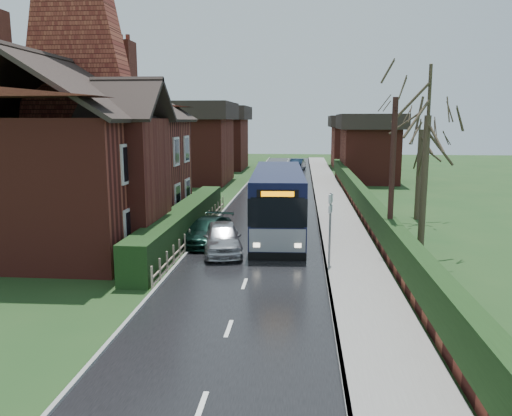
# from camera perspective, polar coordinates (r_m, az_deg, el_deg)

# --- Properties ---
(ground) EXTENTS (140.00, 140.00, 0.00)m
(ground) POSITION_cam_1_polar(r_m,az_deg,el_deg) (20.35, -0.68, -6.91)
(ground) COLOR #27411C
(ground) RESTS_ON ground
(road) EXTENTS (6.00, 100.00, 0.02)m
(road) POSITION_cam_1_polar(r_m,az_deg,el_deg) (30.02, 1.28, -1.36)
(road) COLOR black
(road) RESTS_ON ground
(pavement) EXTENTS (2.50, 100.00, 0.14)m
(pavement) POSITION_cam_1_polar(r_m,az_deg,el_deg) (30.03, 9.40, -1.37)
(pavement) COLOR slate
(pavement) RESTS_ON ground
(kerb_right) EXTENTS (0.12, 100.00, 0.14)m
(kerb_right) POSITION_cam_1_polar(r_m,az_deg,el_deg) (29.96, 7.11, -1.34)
(kerb_right) COLOR gray
(kerb_right) RESTS_ON ground
(kerb_left) EXTENTS (0.12, 100.00, 0.10)m
(kerb_left) POSITION_cam_1_polar(r_m,az_deg,el_deg) (30.37, -4.47, -1.18)
(kerb_left) COLOR gray
(kerb_left) RESTS_ON ground
(front_hedge) EXTENTS (1.20, 16.00, 1.60)m
(front_hedge) POSITION_cam_1_polar(r_m,az_deg,el_deg) (25.59, -8.25, -1.65)
(front_hedge) COLOR black
(front_hedge) RESTS_ON ground
(picket_fence) EXTENTS (0.10, 16.00, 0.90)m
(picket_fence) POSITION_cam_1_polar(r_m,az_deg,el_deg) (25.50, -6.59, -2.45)
(picket_fence) COLOR gray
(picket_fence) RESTS_ON ground
(right_wall_hedge) EXTENTS (0.60, 50.00, 1.80)m
(right_wall_hedge) POSITION_cam_1_polar(r_m,az_deg,el_deg) (30.01, 12.40, 0.37)
(right_wall_hedge) COLOR maroon
(right_wall_hedge) RESTS_ON ground
(brick_house) EXTENTS (9.30, 14.60, 10.30)m
(brick_house) POSITION_cam_1_polar(r_m,az_deg,el_deg) (26.47, -18.85, 6.12)
(brick_house) COLOR maroon
(brick_house) RESTS_ON ground
(bus) EXTENTS (3.00, 11.12, 3.35)m
(bus) POSITION_cam_1_polar(r_m,az_deg,el_deg) (26.34, 2.52, 0.68)
(bus) COLOR black
(bus) RESTS_ON ground
(car_silver) EXTENTS (2.45, 4.39, 1.41)m
(car_silver) POSITION_cam_1_polar(r_m,az_deg,el_deg) (22.55, -3.89, -3.40)
(car_silver) COLOR silver
(car_silver) RESTS_ON ground
(car_green) EXTENTS (2.38, 4.47, 1.23)m
(car_green) POSITION_cam_1_polar(r_m,az_deg,el_deg) (24.39, -5.62, -2.61)
(car_green) COLOR black
(car_green) RESTS_ON ground
(car_distant) EXTENTS (2.06, 4.48, 1.42)m
(car_distant) POSITION_cam_1_polar(r_m,az_deg,el_deg) (60.15, 4.79, 4.99)
(car_distant) COLOR #101E30
(car_distant) RESTS_ON ground
(bus_stop_sign) EXTENTS (0.21, 0.45, 3.05)m
(bus_stop_sign) POSITION_cam_1_polar(r_m,az_deg,el_deg) (20.34, 8.48, -1.20)
(bus_stop_sign) COLOR slate
(bus_stop_sign) RESTS_ON ground
(telegraph_pole) EXTENTS (0.24, 0.88, 6.86)m
(telegraph_pole) POSITION_cam_1_polar(r_m,az_deg,el_deg) (21.70, 15.27, 3.16)
(telegraph_pole) COLOR black
(telegraph_pole) RESTS_ON ground
(tree_right_near) EXTENTS (4.05, 4.05, 8.75)m
(tree_right_near) POSITION_cam_1_polar(r_m,az_deg,el_deg) (22.97, 19.13, 11.01)
(tree_right_near) COLOR #3B3023
(tree_right_near) RESTS_ON ground
(tree_right_far) EXTENTS (3.98, 3.98, 7.70)m
(tree_right_far) POSITION_cam_1_polar(r_m,az_deg,el_deg) (31.22, 18.40, 9.18)
(tree_right_far) COLOR #372C20
(tree_right_far) RESTS_ON ground
(tree_house_side) EXTENTS (4.11, 4.11, 9.35)m
(tree_house_side) POSITION_cam_1_polar(r_m,az_deg,el_deg) (34.23, -19.57, 11.22)
(tree_house_side) COLOR #362820
(tree_house_side) RESTS_ON ground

